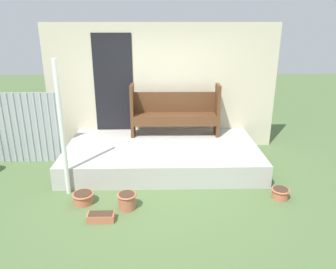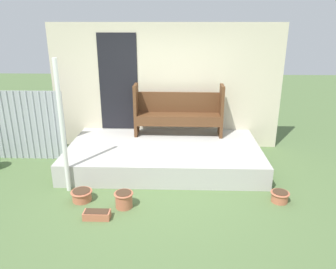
{
  "view_description": "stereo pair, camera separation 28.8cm",
  "coord_description": "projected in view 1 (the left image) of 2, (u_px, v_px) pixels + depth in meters",
  "views": [
    {
      "loc": [
        0.07,
        -4.77,
        2.65
      ],
      "look_at": [
        0.19,
        0.35,
        0.84
      ],
      "focal_mm": 35.0,
      "sensor_mm": 36.0,
      "label": 1
    },
    {
      "loc": [
        0.36,
        -4.77,
        2.65
      ],
      "look_at": [
        0.19,
        0.35,
        0.84
      ],
      "focal_mm": 35.0,
      "sensor_mm": 36.0,
      "label": 2
    }
  ],
  "objects": [
    {
      "name": "flower_pot_left",
      "position": [
        83.0,
        197.0,
        4.97
      ],
      "size": [
        0.33,
        0.33,
        0.17
      ],
      "color": "#B76647",
      "rests_on": "ground_plane"
    },
    {
      "name": "support_post",
      "position": [
        62.0,
        130.0,
        4.94
      ],
      "size": [
        0.07,
        0.07,
        2.13
      ],
      "color": "white",
      "rests_on": "ground_plane"
    },
    {
      "name": "planter_box_rect",
      "position": [
        101.0,
        217.0,
        4.54
      ],
      "size": [
        0.37,
        0.17,
        0.12
      ],
      "color": "#B76647",
      "rests_on": "ground_plane"
    },
    {
      "name": "porch_slab",
      "position": [
        162.0,
        155.0,
        6.26
      ],
      "size": [
        3.6,
        1.99,
        0.39
      ],
      "color": "#B2AFA8",
      "rests_on": "ground_plane"
    },
    {
      "name": "flower_pot_right",
      "position": [
        280.0,
        193.0,
        5.1
      ],
      "size": [
        0.29,
        0.29,
        0.17
      ],
      "color": "#B76647",
      "rests_on": "ground_plane"
    },
    {
      "name": "flower_pot_middle",
      "position": [
        127.0,
        200.0,
        4.81
      ],
      "size": [
        0.29,
        0.29,
        0.24
      ],
      "color": "#B76647",
      "rests_on": "ground_plane"
    },
    {
      "name": "ground_plane",
      "position": [
        157.0,
        190.0,
        5.38
      ],
      "size": [
        24.0,
        24.0,
        0.0
      ],
      "primitive_type": "plane",
      "color": "#516B3D"
    },
    {
      "name": "bench",
      "position": [
        175.0,
        110.0,
        6.64
      ],
      "size": [
        1.78,
        0.42,
        1.04
      ],
      "rotation": [
        0.0,
        0.0,
        -0.01
      ],
      "color": "#54331C",
      "rests_on": "porch_slab"
    },
    {
      "name": "house_wall",
      "position": [
        159.0,
        87.0,
        6.85
      ],
      "size": [
        4.8,
        0.08,
        2.6
      ],
      "color": "beige",
      "rests_on": "ground_plane"
    }
  ]
}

